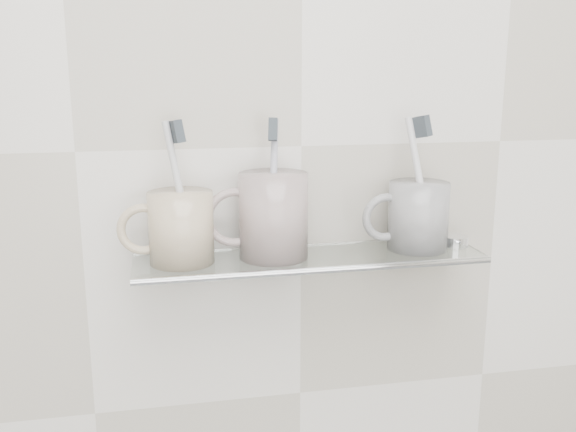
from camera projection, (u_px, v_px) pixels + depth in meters
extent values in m
plane|color=silver|center=(301.00, 146.00, 0.94)|extent=(2.50, 0.00, 2.50)
cube|color=silver|center=(310.00, 258.00, 0.92)|extent=(0.50, 0.12, 0.01)
cylinder|color=silver|center=(320.00, 270.00, 0.87)|extent=(0.50, 0.01, 0.01)
cylinder|color=silver|center=(162.00, 265.00, 0.93)|extent=(0.02, 0.03, 0.02)
cylinder|color=silver|center=(433.00, 249.00, 1.01)|extent=(0.02, 0.03, 0.02)
cylinder|color=beige|center=(181.00, 227.00, 0.88)|extent=(0.11, 0.11, 0.10)
torus|color=beige|center=(144.00, 229.00, 0.87)|extent=(0.07, 0.01, 0.07)
cylinder|color=silver|center=(180.00, 191.00, 0.87)|extent=(0.04, 0.03, 0.19)
cube|color=#2E353C|center=(177.00, 131.00, 0.85)|extent=(0.02, 0.03, 0.03)
cylinder|color=silver|center=(273.00, 216.00, 0.90)|extent=(0.11, 0.11, 0.12)
torus|color=silver|center=(235.00, 217.00, 0.89)|extent=(0.08, 0.01, 0.08)
cylinder|color=#999CB5|center=(273.00, 187.00, 0.89)|extent=(0.02, 0.05, 0.19)
cube|color=#2E353C|center=(273.00, 130.00, 0.87)|extent=(0.02, 0.03, 0.03)
cylinder|color=silver|center=(418.00, 216.00, 0.94)|extent=(0.11, 0.11, 0.10)
torus|color=silver|center=(386.00, 217.00, 0.94)|extent=(0.07, 0.01, 0.07)
cylinder|color=white|center=(420.00, 182.00, 0.93)|extent=(0.05, 0.03, 0.19)
cube|color=#2E353C|center=(423.00, 127.00, 0.91)|extent=(0.03, 0.03, 0.03)
cylinder|color=silver|center=(455.00, 241.00, 0.97)|extent=(0.04, 0.04, 0.02)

